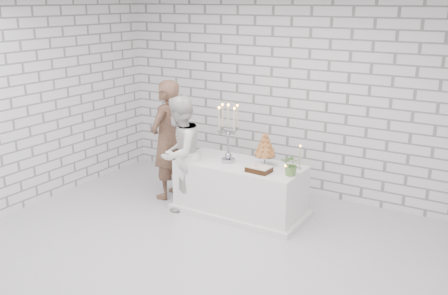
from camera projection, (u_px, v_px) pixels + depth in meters
ground at (201, 251)px, 6.27m from camera, size 6.00×5.00×0.01m
wall_back at (289, 98)px, 7.89m from camera, size 6.00×0.01×3.00m
wall_front at (12, 207)px, 3.80m from camera, size 6.00×0.01×3.00m
wall_left at (27, 106)px, 7.34m from camera, size 0.01×5.00×3.00m
cake_table at (240, 188)px, 7.27m from camera, size 1.80×0.80×0.75m
groom at (167, 140)px, 7.74m from camera, size 0.49×0.70×1.84m
bride at (180, 153)px, 7.32m from camera, size 0.71×0.87×1.68m
candelabra at (228, 133)px, 7.11m from camera, size 0.44×0.44×0.85m
croquembouche at (265, 149)px, 7.01m from camera, size 0.32×0.32×0.48m
chocolate_cake at (259, 169)px, 6.81m from camera, size 0.33×0.25×0.08m
pillar_candle at (285, 171)px, 6.69m from camera, size 0.10×0.10×0.12m
extra_taper at (300, 158)px, 6.89m from camera, size 0.07×0.07×0.32m
flowers at (292, 164)px, 6.65m from camera, size 0.34×0.31×0.31m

